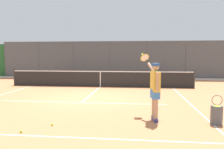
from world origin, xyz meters
The scene contains 8 objects.
ground_plane centered at (0.00, 0.00, 0.00)m, with size 60.00×60.00×0.00m, color #C67A4C.
court_line_markings centered at (0.00, 1.23, 0.00)m, with size 8.68×8.56×0.01m.
fence_backdrop centered at (0.00, -9.14, 1.43)m, with size 20.97×1.37×3.05m.
tennis_net centered at (0.00, -3.86, 0.49)m, with size 11.16×0.09×1.07m.
tennis_player centered at (-2.74, 3.02, 0.99)m, with size 0.59×1.37×1.98m.
tennis_ball_near_baseline centered at (0.07, 3.87, 0.03)m, with size 0.07×0.07×0.07m, color #D6E042.
tennis_ball_by_sideline centered at (0.62, 4.50, 0.03)m, with size 0.07×0.07×0.07m, color #C1D138.
ball_basket centered at (-4.41, 3.25, 0.30)m, with size 0.32×0.32×0.83m.
Camera 1 is at (-2.21, 9.65, 1.91)m, focal length 36.23 mm.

